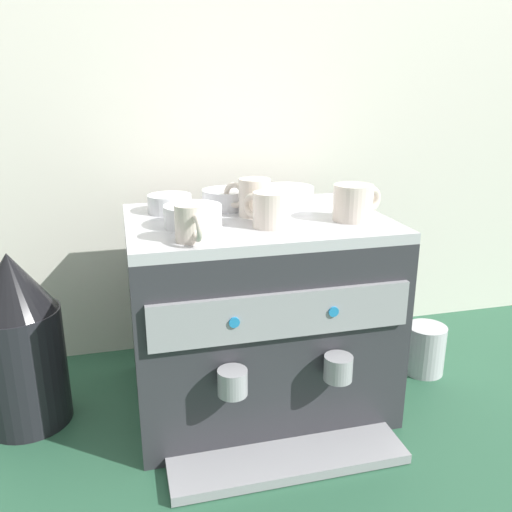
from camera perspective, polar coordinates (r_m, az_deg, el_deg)
The scene contains 13 objects.
ground_plane at distance 1.33m, azimuth 0.00°, elevation -14.50°, with size 4.00×4.00×0.00m, color #28563D.
tiled_backsplash_wall at distance 1.46m, azimuth -3.25°, elevation 9.87°, with size 2.80×0.03×1.02m, color silver.
espresso_machine at distance 1.23m, azimuth 0.06°, elevation -6.01°, with size 0.55×0.52×0.44m.
ceramic_cup_0 at distance 1.07m, azimuth 1.44°, elevation 4.97°, with size 0.08×0.10×0.07m.
ceramic_cup_1 at distance 1.15m, azimuth 10.39°, elevation 5.62°, with size 0.12×0.08×0.07m.
ceramic_cup_2 at distance 1.16m, azimuth -0.46°, elevation 6.24°, with size 0.09×0.09×0.08m.
ceramic_cup_3 at distance 0.98m, azimuth -6.79°, elevation 3.46°, with size 0.06×0.10×0.07m.
ceramic_bowl_0 at distance 1.21m, azimuth -9.12°, elevation 5.47°, with size 0.10×0.10×0.04m.
ceramic_bowl_1 at distance 1.28m, azimuth 3.23°, elevation 6.39°, with size 0.13×0.13×0.04m.
ceramic_bowl_2 at distance 1.09m, azimuth -6.70°, elevation 4.19°, with size 0.12×0.12×0.04m.
ceramic_bowl_3 at distance 1.24m, azimuth -3.05°, elevation 6.03°, with size 0.12×0.12×0.04m.
coffee_grinder at distance 1.26m, azimuth -23.79°, elevation -8.32°, with size 0.18×0.18×0.39m.
milk_pitcher at distance 1.46m, azimuth 17.43°, elevation -9.37°, with size 0.10×0.10×0.13m, color #B7B7BC.
Camera 1 is at (-0.28, -1.09, 0.72)m, focal length 37.77 mm.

